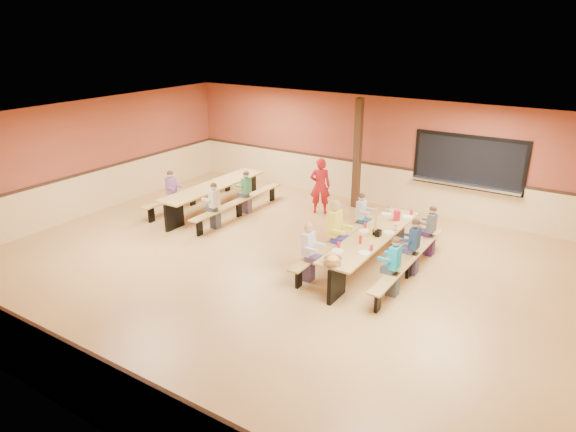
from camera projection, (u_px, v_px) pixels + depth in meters
The scene contains 23 objects.
ground at pixel (272, 267), 10.83m from camera, with size 12.00×12.00×0.00m, color #A3733D.
room_envelope at pixel (272, 237), 10.59m from camera, with size 12.04×10.04×3.02m.
kitchen_pass_through at pixel (468, 165), 12.89m from camera, with size 2.78×0.28×1.38m.
structural_post at pixel (357, 154), 13.86m from camera, with size 0.18×0.18×3.00m, color #311D10.
cafeteria_table_main at pixel (372, 244), 10.63m from camera, with size 1.91×3.70×0.74m.
cafeteria_table_second at pixel (215, 192), 13.89m from camera, with size 1.91×3.70×0.74m.
seated_child_white_left at pixel (308, 253), 10.08m from camera, with size 0.37×0.30×1.21m, color silver, non-canonical shape.
seated_adult_yellow at pixel (334, 231), 10.92m from camera, with size 0.44×0.36×1.35m, color yellow, non-canonical shape.
seated_child_grey_left at pixel (361, 217), 11.99m from camera, with size 0.34×0.28×1.14m, color #B5B5B5, non-canonical shape.
seated_child_teal_right at pixel (394, 267), 9.52m from camera, with size 0.35×0.29×1.17m, color #108AAE, non-canonical shape.
seated_child_navy_right at pixel (414, 247), 10.36m from camera, with size 0.35×0.29×1.18m, color #182E4C, non-canonical shape.
seated_child_char_right at pixel (431, 231), 11.21m from camera, with size 0.33×0.27×1.13m, color #4C5356, non-canonical shape.
seated_child_purple_sec at pixel (172, 193), 13.68m from camera, with size 0.35×0.29×1.17m, color #7C4E7D, non-canonical shape.
seated_child_green_sec at pixel (247, 192), 13.73m from camera, with size 0.34×0.28×1.14m, color #367B4F, non-canonical shape.
seated_child_tan_sec at pixel (215, 206), 12.70m from camera, with size 0.35×0.28×1.16m, color #BBB193, non-canonical shape.
standing_woman at pixel (320, 186), 13.66m from camera, with size 0.55×0.36×1.52m, color #A11217.
punch_pitcher at pixel (397, 216), 11.31m from camera, with size 0.16×0.16×0.22m, color red.
chip_bowl at pixel (333, 260), 9.26m from camera, with size 0.32×0.32×0.15m, color #FF9E28, non-canonical shape.
napkin_dispenser at pixel (378, 233), 10.48m from camera, with size 0.10×0.14×0.13m, color black.
condiment_mustard at pixel (371, 231), 10.52m from camera, with size 0.06×0.06×0.17m, color yellow.
condiment_ketchup at pixel (360, 240), 10.12m from camera, with size 0.06×0.06×0.17m, color #B2140F.
table_paddle at pixel (375, 228), 10.56m from camera, with size 0.16×0.16×0.56m.
place_settings at pixel (373, 233), 10.54m from camera, with size 0.65×3.30×0.11m, color beige, non-canonical shape.
Camera 1 is at (5.56, -8.02, 4.85)m, focal length 32.00 mm.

